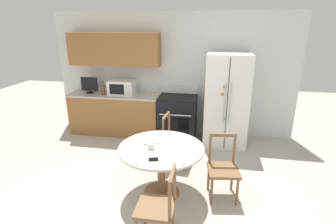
{
  "coord_description": "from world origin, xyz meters",
  "views": [
    {
      "loc": [
        0.9,
        -2.93,
        2.37
      ],
      "look_at": [
        0.17,
        1.15,
        0.95
      ],
      "focal_mm": 28.0,
      "sensor_mm": 36.0,
      "label": 1
    }
  ],
  "objects_px": {
    "dining_chair_right": "(223,169)",
    "dining_chair_far": "(175,141)",
    "countertop_tv": "(89,85)",
    "counter_bottle": "(103,90)",
    "refrigerator": "(226,100)",
    "oven_range": "(178,117)",
    "wallet": "(153,157)",
    "microwave": "(122,87)",
    "candle_glass": "(151,147)",
    "dining_chair_near": "(158,208)"
  },
  "relations": [
    {
      "from": "counter_bottle",
      "to": "candle_glass",
      "type": "height_order",
      "value": "counter_bottle"
    },
    {
      "from": "counter_bottle",
      "to": "wallet",
      "type": "xyz_separation_m",
      "value": [
        1.63,
        -2.25,
        -0.25
      ]
    },
    {
      "from": "dining_chair_far",
      "to": "candle_glass",
      "type": "distance_m",
      "value": 1.02
    },
    {
      "from": "dining_chair_right",
      "to": "candle_glass",
      "type": "distance_m",
      "value": 1.06
    },
    {
      "from": "wallet",
      "to": "oven_range",
      "type": "bearing_deg",
      "value": 90.65
    },
    {
      "from": "oven_range",
      "to": "candle_glass",
      "type": "relative_size",
      "value": 12.69
    },
    {
      "from": "microwave",
      "to": "dining_chair_far",
      "type": "xyz_separation_m",
      "value": [
        1.34,
        -1.17,
        -0.62
      ]
    },
    {
      "from": "dining_chair_right",
      "to": "dining_chair_near",
      "type": "xyz_separation_m",
      "value": [
        -0.72,
        -0.95,
        0.0
      ]
    },
    {
      "from": "candle_glass",
      "to": "dining_chair_far",
      "type": "bearing_deg",
      "value": 78.33
    },
    {
      "from": "countertop_tv",
      "to": "candle_glass",
      "type": "xyz_separation_m",
      "value": [
        1.88,
        -2.08,
        -0.32
      ]
    },
    {
      "from": "microwave",
      "to": "countertop_tv",
      "type": "xyz_separation_m",
      "value": [
        -0.73,
        -0.02,
        0.04
      ]
    },
    {
      "from": "oven_range",
      "to": "dining_chair_near",
      "type": "xyz_separation_m",
      "value": [
        0.19,
        -2.86,
        -0.03
      ]
    },
    {
      "from": "refrigerator",
      "to": "microwave",
      "type": "distance_m",
      "value": 2.21
    },
    {
      "from": "microwave",
      "to": "counter_bottle",
      "type": "height_order",
      "value": "microwave"
    },
    {
      "from": "countertop_tv",
      "to": "dining_chair_far",
      "type": "height_order",
      "value": "countertop_tv"
    },
    {
      "from": "counter_bottle",
      "to": "dining_chair_far",
      "type": "relative_size",
      "value": 0.33
    },
    {
      "from": "dining_chair_right",
      "to": "wallet",
      "type": "relative_size",
      "value": 5.98
    },
    {
      "from": "counter_bottle",
      "to": "refrigerator",
      "type": "bearing_deg",
      "value": 0.38
    },
    {
      "from": "counter_bottle",
      "to": "dining_chair_near",
      "type": "xyz_separation_m",
      "value": [
        1.79,
        -2.78,
        -0.58
      ]
    },
    {
      "from": "dining_chair_far",
      "to": "dining_chair_right",
      "type": "bearing_deg",
      "value": 52.11
    },
    {
      "from": "dining_chair_right",
      "to": "wallet",
      "type": "xyz_separation_m",
      "value": [
        -0.89,
        -0.43,
        0.33
      ]
    },
    {
      "from": "microwave",
      "to": "dining_chair_near",
      "type": "relative_size",
      "value": 0.61
    },
    {
      "from": "oven_range",
      "to": "wallet",
      "type": "distance_m",
      "value": 2.36
    },
    {
      "from": "refrigerator",
      "to": "oven_range",
      "type": "bearing_deg",
      "value": 176.17
    },
    {
      "from": "dining_chair_far",
      "to": "countertop_tv",
      "type": "bearing_deg",
      "value": -112.66
    },
    {
      "from": "dining_chair_far",
      "to": "dining_chair_near",
      "type": "relative_size",
      "value": 1.0
    },
    {
      "from": "countertop_tv",
      "to": "dining_chair_right",
      "type": "bearing_deg",
      "value": -33.78
    },
    {
      "from": "refrigerator",
      "to": "candle_glass",
      "type": "xyz_separation_m",
      "value": [
        -1.06,
        -2.01,
        -0.14
      ]
    },
    {
      "from": "dining_chair_right",
      "to": "candle_glass",
      "type": "height_order",
      "value": "dining_chair_right"
    },
    {
      "from": "refrigerator",
      "to": "candle_glass",
      "type": "height_order",
      "value": "refrigerator"
    },
    {
      "from": "oven_range",
      "to": "dining_chair_near",
      "type": "relative_size",
      "value": 1.2
    },
    {
      "from": "dining_chair_right",
      "to": "wallet",
      "type": "height_order",
      "value": "dining_chair_right"
    },
    {
      "from": "dining_chair_right",
      "to": "dining_chair_far",
      "type": "relative_size",
      "value": 1.0
    },
    {
      "from": "refrigerator",
      "to": "dining_chair_near",
      "type": "bearing_deg",
      "value": -105.81
    },
    {
      "from": "countertop_tv",
      "to": "dining_chair_near",
      "type": "xyz_separation_m",
      "value": [
        2.15,
        -2.87,
        -0.65
      ]
    },
    {
      "from": "oven_range",
      "to": "counter_bottle",
      "type": "relative_size",
      "value": 3.58
    },
    {
      "from": "wallet",
      "to": "countertop_tv",
      "type": "bearing_deg",
      "value": 130.14
    },
    {
      "from": "dining_chair_near",
      "to": "dining_chair_far",
      "type": "bearing_deg",
      "value": 1.7
    },
    {
      "from": "refrigerator",
      "to": "candle_glass",
      "type": "distance_m",
      "value": 2.28
    },
    {
      "from": "candle_glass",
      "to": "countertop_tv",
      "type": "bearing_deg",
      "value": 132.04
    },
    {
      "from": "dining_chair_far",
      "to": "microwave",
      "type": "bearing_deg",
      "value": -124.86
    },
    {
      "from": "wallet",
      "to": "counter_bottle",
      "type": "bearing_deg",
      "value": 125.81
    },
    {
      "from": "counter_bottle",
      "to": "candle_glass",
      "type": "distance_m",
      "value": 2.52
    },
    {
      "from": "microwave",
      "to": "dining_chair_right",
      "type": "xyz_separation_m",
      "value": [
        2.13,
        -1.94,
        -0.62
      ]
    },
    {
      "from": "counter_bottle",
      "to": "dining_chair_far",
      "type": "distance_m",
      "value": 2.1
    },
    {
      "from": "countertop_tv",
      "to": "counter_bottle",
      "type": "distance_m",
      "value": 0.37
    },
    {
      "from": "refrigerator",
      "to": "oven_range",
      "type": "height_order",
      "value": "refrigerator"
    },
    {
      "from": "refrigerator",
      "to": "candle_glass",
      "type": "relative_size",
      "value": 21.47
    },
    {
      "from": "oven_range",
      "to": "candle_glass",
      "type": "height_order",
      "value": "oven_range"
    },
    {
      "from": "refrigerator",
      "to": "dining_chair_right",
      "type": "relative_size",
      "value": 2.03
    }
  ]
}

